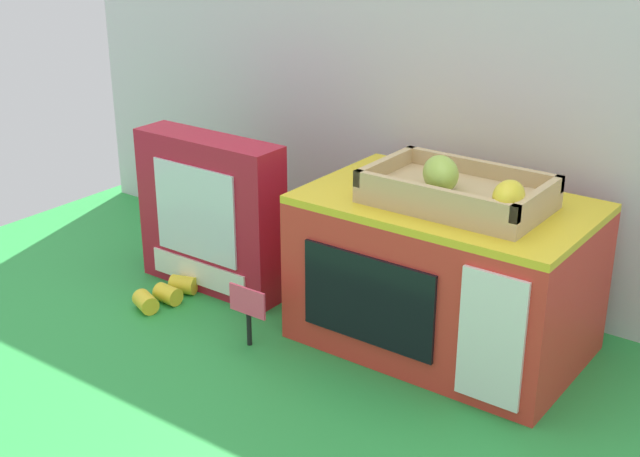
{
  "coord_description": "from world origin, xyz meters",
  "views": [
    {
      "loc": [
        0.71,
        -1.06,
        0.69
      ],
      "look_at": [
        -0.07,
        0.0,
        0.15
      ],
      "focal_mm": 48.67,
      "sensor_mm": 36.0,
      "label": 1
    }
  ],
  "objects_px": {
    "cookie_set_box": "(211,214)",
    "price_sign": "(248,307)",
    "food_groups_crate": "(459,191)",
    "toy_microwave": "(444,274)",
    "loose_toy_banana": "(166,294)"
  },
  "relations": [
    {
      "from": "cookie_set_box",
      "to": "price_sign",
      "type": "bearing_deg",
      "value": -33.55
    },
    {
      "from": "food_groups_crate",
      "to": "price_sign",
      "type": "distance_m",
      "value": 0.37
    },
    {
      "from": "toy_microwave",
      "to": "food_groups_crate",
      "type": "relative_size",
      "value": 1.66
    },
    {
      "from": "price_sign",
      "to": "toy_microwave",
      "type": "bearing_deg",
      "value": 37.73
    },
    {
      "from": "cookie_set_box",
      "to": "loose_toy_banana",
      "type": "height_order",
      "value": "cookie_set_box"
    },
    {
      "from": "toy_microwave",
      "to": "loose_toy_banana",
      "type": "xyz_separation_m",
      "value": [
        -0.46,
        -0.16,
        -0.11
      ]
    },
    {
      "from": "toy_microwave",
      "to": "loose_toy_banana",
      "type": "relative_size",
      "value": 3.25
    },
    {
      "from": "food_groups_crate",
      "to": "cookie_set_box",
      "type": "bearing_deg",
      "value": -174.87
    },
    {
      "from": "toy_microwave",
      "to": "food_groups_crate",
      "type": "xyz_separation_m",
      "value": [
        0.03,
        -0.02,
        0.14
      ]
    },
    {
      "from": "food_groups_crate",
      "to": "price_sign",
      "type": "bearing_deg",
      "value": -147.53
    },
    {
      "from": "food_groups_crate",
      "to": "toy_microwave",
      "type": "bearing_deg",
      "value": 145.74
    },
    {
      "from": "food_groups_crate",
      "to": "price_sign",
      "type": "height_order",
      "value": "food_groups_crate"
    },
    {
      "from": "toy_microwave",
      "to": "price_sign",
      "type": "xyz_separation_m",
      "value": [
        -0.24,
        -0.19,
        -0.05
      ]
    },
    {
      "from": "cookie_set_box",
      "to": "toy_microwave",
      "type": "bearing_deg",
      "value": 7.65
    },
    {
      "from": "toy_microwave",
      "to": "food_groups_crate",
      "type": "height_order",
      "value": "food_groups_crate"
    }
  ]
}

